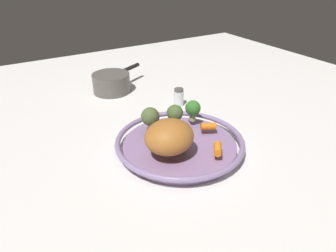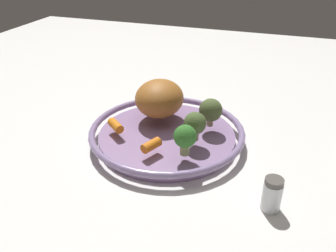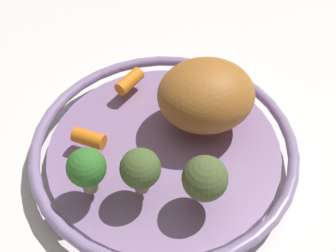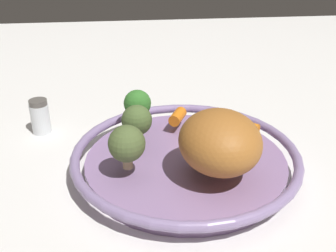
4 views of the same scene
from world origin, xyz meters
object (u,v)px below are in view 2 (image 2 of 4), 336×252
serving_bowl (167,134)px  baby_carrot_near_rim (152,145)px  broccoli_floret_mid (185,137)px  broccoli_floret_large (195,124)px  roast_chicken_piece (159,98)px  baby_carrot_right (116,125)px  salt_shaker (272,194)px  broccoli_floret_small (211,110)px

serving_bowl → baby_carrot_near_rim: 0.10m
broccoli_floret_mid → broccoli_floret_large: bearing=176.6°
serving_bowl → broccoli_floret_large: bearing=67.6°
roast_chicken_piece → baby_carrot_right: size_ratio=2.85×
serving_bowl → baby_carrot_near_rim: baby_carrot_near_rim is taller
baby_carrot_right → baby_carrot_near_rim: same height
broccoli_floret_large → serving_bowl: bearing=-112.4°
roast_chicken_piece → salt_shaker: bearing=53.2°
broccoli_floret_large → broccoli_floret_mid: 0.06m
baby_carrot_near_rim → broccoli_floret_large: broccoli_floret_large is taller
serving_bowl → salt_shaker: (0.16, 0.25, 0.01)m
serving_bowl → baby_carrot_near_rim: (0.10, 0.00, 0.03)m
roast_chicken_piece → broccoli_floret_large: bearing=52.0°
salt_shaker → roast_chicken_piece: bearing=-126.8°
baby_carrot_right → salt_shaker: size_ratio=0.70×
serving_bowl → roast_chicken_piece: 0.09m
broccoli_floret_large → broccoli_floret_mid: same height
serving_bowl → broccoli_floret_large: 0.10m
broccoli_floret_small → baby_carrot_near_rim: bearing=-32.4°
broccoli_floret_small → salt_shaker: broccoli_floret_small is taller
baby_carrot_right → roast_chicken_piece: bearing=146.6°
roast_chicken_piece → broccoli_floret_large: (0.09, 0.11, -0.00)m
baby_carrot_right → broccoli_floret_mid: (0.05, 0.18, 0.03)m
broccoli_floret_mid → broccoli_floret_small: bearing=171.1°
serving_bowl → roast_chicken_piece: bearing=-146.0°
roast_chicken_piece → broccoli_floret_small: roast_chicken_piece is taller
baby_carrot_right → broccoli_floret_small: bearing=113.9°
broccoli_floret_mid → salt_shaker: 0.19m
serving_bowl → broccoli_floret_large: (0.03, 0.07, 0.06)m
roast_chicken_piece → baby_carrot_near_rim: (0.15, 0.04, -0.03)m
broccoli_floret_large → broccoli_floret_small: bearing=166.7°
serving_bowl → broccoli_floret_small: bearing=114.8°
roast_chicken_piece → salt_shaker: 0.36m
roast_chicken_piece → baby_carrot_near_rim: bearing=14.7°
serving_bowl → baby_carrot_right: (0.05, -0.11, 0.03)m
roast_chicken_piece → baby_carrot_right: roast_chicken_piece is taller
broccoli_floret_large → salt_shaker: broccoli_floret_large is taller
baby_carrot_near_rim → salt_shaker: salt_shaker is taller
roast_chicken_piece → baby_carrot_right: 0.13m
baby_carrot_right → broccoli_floret_large: size_ratio=0.71×
roast_chicken_piece → salt_shaker: (0.21, 0.28, -0.05)m
broccoli_floret_mid → salt_shaker: bearing=69.8°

